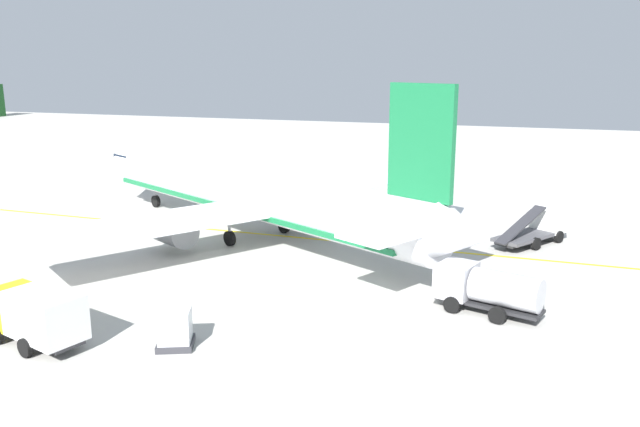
# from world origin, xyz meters

# --- Properties ---
(airliner_foreground) EXTENTS (32.56, 38.51, 11.90)m
(airliner_foreground) POSITION_xyz_m (24.03, 22.55, 3.39)
(airliner_foreground) COLOR white
(airliner_foreground) RESTS_ON ground
(service_truck_fuel) EXTENTS (3.50, 5.88, 2.40)m
(service_truck_fuel) POSITION_xyz_m (14.27, 4.22, 1.39)
(service_truck_fuel) COLOR silver
(service_truck_fuel) RESTS_ON ground
(service_truck_baggage) EXTENTS (3.66, 5.88, 2.73)m
(service_truck_baggage) POSITION_xyz_m (3.33, 23.89, 1.52)
(service_truck_baggage) COLOR yellow
(service_truck_baggage) RESTS_ON ground
(service_truck_catering) EXTENTS (6.80, 5.32, 2.74)m
(service_truck_catering) POSITION_xyz_m (29.74, 1.66, 1.16)
(service_truck_catering) COLOR white
(service_truck_catering) RESTS_ON ground
(cargo_container_near) EXTENTS (2.17, 2.17, 1.91)m
(cargo_container_near) POSITION_xyz_m (5.22, 17.58, 0.90)
(cargo_container_near) COLOR #333338
(cargo_container_near) RESTS_ON ground
(crew_marshaller) EXTENTS (0.28, 0.63, 1.65)m
(crew_marshaller) POSITION_xyz_m (29.69, 13.10, 0.97)
(crew_marshaller) COLOR #191E33
(crew_marshaller) RESTS_ON ground
(apron_guide_line) EXTENTS (0.30, 60.00, 0.01)m
(apron_guide_line) POSITION_xyz_m (25.00, 18.05, 0.01)
(apron_guide_line) COLOR yellow
(apron_guide_line) RESTS_ON ground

